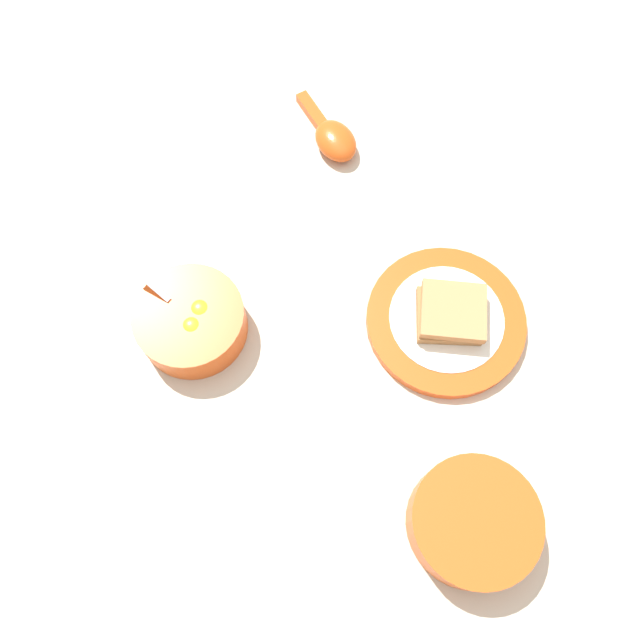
{
  "coord_description": "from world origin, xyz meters",
  "views": [
    {
      "loc": [
        0.31,
        0.12,
        0.77
      ],
      "look_at": [
        0.06,
        -0.04,
        0.02
      ],
      "focal_mm": 35.0,
      "sensor_mm": 36.0,
      "label": 1
    }
  ],
  "objects_px": {
    "toast_sandwich": "(451,313)",
    "congee_bowl": "(473,522)",
    "egg_bowl": "(191,321)",
    "soup_spoon": "(333,137)",
    "toast_plate": "(446,320)"
  },
  "relations": [
    {
      "from": "egg_bowl",
      "to": "toast_sandwich",
      "type": "height_order",
      "value": "egg_bowl"
    },
    {
      "from": "toast_sandwich",
      "to": "soup_spoon",
      "type": "relative_size",
      "value": 0.77
    },
    {
      "from": "egg_bowl",
      "to": "soup_spoon",
      "type": "relative_size",
      "value": 1.05
    },
    {
      "from": "toast_plate",
      "to": "toast_sandwich",
      "type": "height_order",
      "value": "toast_sandwich"
    },
    {
      "from": "toast_plate",
      "to": "congee_bowl",
      "type": "bearing_deg",
      "value": 35.26
    },
    {
      "from": "toast_sandwich",
      "to": "congee_bowl",
      "type": "relative_size",
      "value": 0.76
    },
    {
      "from": "congee_bowl",
      "to": "toast_sandwich",
      "type": "bearing_deg",
      "value": -145.41
    },
    {
      "from": "toast_sandwich",
      "to": "soup_spoon",
      "type": "height_order",
      "value": "toast_sandwich"
    },
    {
      "from": "toast_sandwich",
      "to": "soup_spoon",
      "type": "distance_m",
      "value": 0.32
    },
    {
      "from": "toast_plate",
      "to": "soup_spoon",
      "type": "distance_m",
      "value": 0.32
    },
    {
      "from": "soup_spoon",
      "to": "toast_plate",
      "type": "bearing_deg",
      "value": 60.37
    },
    {
      "from": "congee_bowl",
      "to": "egg_bowl",
      "type": "bearing_deg",
      "value": -92.49
    },
    {
      "from": "toast_plate",
      "to": "congee_bowl",
      "type": "distance_m",
      "value": 0.25
    },
    {
      "from": "soup_spoon",
      "to": "toast_sandwich",
      "type": "bearing_deg",
      "value": 60.9
    },
    {
      "from": "egg_bowl",
      "to": "soup_spoon",
      "type": "height_order",
      "value": "egg_bowl"
    }
  ]
}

